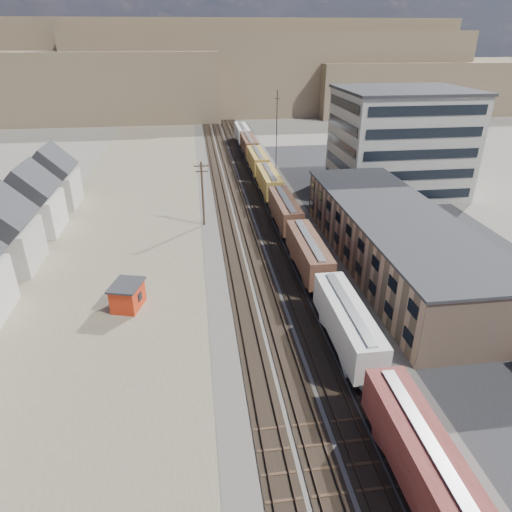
{
  "coord_description": "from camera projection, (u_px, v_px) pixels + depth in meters",
  "views": [
    {
      "loc": [
        -9.37,
        -24.92,
        27.08
      ],
      "look_at": [
        -2.77,
        23.83,
        3.0
      ],
      "focal_mm": 32.0,
      "sensor_mm": 36.0,
      "label": 1
    }
  ],
  "objects": [
    {
      "name": "radio_mast",
      "position": [
        276.0,
        140.0,
        85.33
      ],
      "size": [
        1.2,
        0.16,
        18.0
      ],
      "color": "black",
      "rests_on": "ground"
    },
    {
      "name": "hills_north",
      "position": [
        214.0,
        70.0,
        178.49
      ],
      "size": [
        265.0,
        80.0,
        32.0
      ],
      "color": "brown",
      "rests_on": "ground"
    },
    {
      "name": "asphalt_lot",
      "position": [
        408.0,
        232.0,
        69.01
      ],
      "size": [
        26.0,
        120.0,
        0.04
      ],
      "primitive_type": "cube",
      "color": "#232326",
      "rests_on": "ground"
    },
    {
      "name": "rail_tracks",
      "position": [
        248.0,
        205.0,
        79.6
      ],
      "size": [
        11.4,
        200.0,
        0.24
      ],
      "color": "black",
      "rests_on": "ground"
    },
    {
      "name": "office_tower",
      "position": [
        399.0,
        141.0,
        83.43
      ],
      "size": [
        22.6,
        18.6,
        18.45
      ],
      "color": "#9E998E",
      "rests_on": "ground"
    },
    {
      "name": "maintenance_shed",
      "position": [
        128.0,
        295.0,
        49.47
      ],
      "size": [
        4.02,
        4.64,
        2.9
      ],
      "color": "red",
      "rests_on": "ground"
    },
    {
      "name": "dirt_yard",
      "position": [
        128.0,
        234.0,
        68.4
      ],
      "size": [
        24.0,
        180.0,
        0.03
      ],
      "primitive_type": "cube",
      "color": "#6E624B",
      "rests_on": "ground"
    },
    {
      "name": "ground",
      "position": [
        333.0,
        423.0,
        35.22
      ],
      "size": [
        300.0,
        300.0,
        0.0
      ],
      "primitive_type": "plane",
      "color": "#6B6356",
      "rests_on": "ground"
    },
    {
      "name": "warehouse",
      "position": [
        394.0,
        239.0,
        57.67
      ],
      "size": [
        12.4,
        40.4,
        7.25
      ],
      "color": "tan",
      "rests_on": "ground"
    },
    {
      "name": "ballast_bed",
      "position": [
        252.0,
        205.0,
        79.7
      ],
      "size": [
        18.0,
        200.0,
        0.06
      ],
      "primitive_type": "cube",
      "color": "#4C4742",
      "rests_on": "ground"
    },
    {
      "name": "freight_train",
      "position": [
        276.0,
        195.0,
        76.29
      ],
      "size": [
        3.0,
        119.74,
        4.46
      ],
      "color": "black",
      "rests_on": "ground"
    },
    {
      "name": "parked_car_far",
      "position": [
        408.0,
        199.0,
        80.68
      ],
      "size": [
        2.88,
        4.7,
        1.49
      ],
      "primitive_type": "imported",
      "rotation": [
        0.0,
        0.0,
        0.27
      ],
      "color": "white",
      "rests_on": "ground"
    },
    {
      "name": "parked_car_white",
      "position": [
        511.0,
        327.0,
        45.35
      ],
      "size": [
        3.88,
        4.61,
        1.49
      ],
      "primitive_type": "imported",
      "rotation": [
        0.0,
        0.0,
        -0.61
      ],
      "color": "silver",
      "rests_on": "ground"
    },
    {
      "name": "utility_pole_north",
      "position": [
        203.0,
        193.0,
        69.24
      ],
      "size": [
        2.2,
        0.32,
        10.0
      ],
      "color": "#382619",
      "rests_on": "ground"
    },
    {
      "name": "parked_car_blue",
      "position": [
        372.0,
        200.0,
        79.69
      ],
      "size": [
        6.48,
        5.15,
        1.64
      ],
      "primitive_type": "imported",
      "rotation": [
        0.0,
        0.0,
        1.09
      ],
      "color": "navy",
      "rests_on": "ground"
    }
  ]
}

